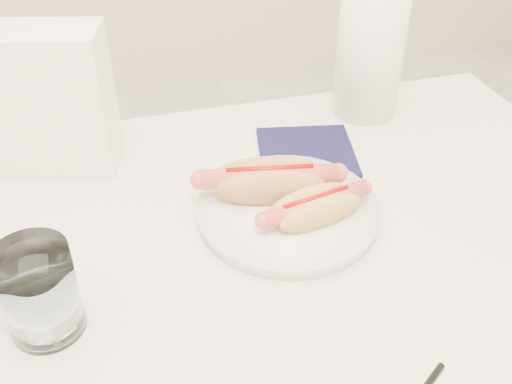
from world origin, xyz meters
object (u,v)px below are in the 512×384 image
object	(u,v)px
hotdog_right	(315,208)
plate	(288,213)
hotdog_left	(270,181)
water_glass	(40,292)
paper_towel_roll	(371,44)
table	(217,305)
napkin_box	(54,101)

from	to	relation	value
hotdog_right	plate	bearing A→B (deg)	116.57
hotdog_left	hotdog_right	size ratio (longest dim) A/B	1.23
plate	water_glass	size ratio (longest dim) A/B	2.14
hotdog_right	paper_towel_roll	size ratio (longest dim) A/B	0.62
table	hotdog_right	size ratio (longest dim) A/B	7.93
hotdog_left	napkin_box	world-z (taller)	napkin_box
water_glass	napkin_box	bearing A→B (deg)	85.12
napkin_box	paper_towel_roll	size ratio (longest dim) A/B	0.86
hotdog_left	water_glass	xyz separation A→B (m)	(-0.29, -0.14, 0.01)
plate	napkin_box	world-z (taller)	napkin_box
plate	paper_towel_roll	world-z (taller)	paper_towel_roll
paper_towel_roll	plate	bearing A→B (deg)	-131.80
hotdog_left	paper_towel_roll	distance (m)	0.33
plate	hotdog_right	size ratio (longest dim) A/B	1.55
table	paper_towel_roll	world-z (taller)	paper_towel_roll
plate	napkin_box	size ratio (longest dim) A/B	1.11
hotdog_left	water_glass	bearing A→B (deg)	-143.74
plate	napkin_box	distance (m)	0.37
plate	paper_towel_roll	xyz separation A→B (m)	(0.22, 0.25, 0.11)
water_glass	napkin_box	size ratio (longest dim) A/B	0.52
napkin_box	paper_towel_roll	bearing A→B (deg)	17.68
paper_towel_roll	water_glass	bearing A→B (deg)	-146.39
table	hotdog_left	size ratio (longest dim) A/B	6.47
hotdog_left	paper_towel_roll	xyz separation A→B (m)	(0.24, 0.21, 0.08)
hotdog_right	napkin_box	distance (m)	0.40
hotdog_right	paper_towel_roll	world-z (taller)	paper_towel_roll
plate	hotdog_left	distance (m)	0.05
hotdog_right	napkin_box	size ratio (longest dim) A/B	0.72
napkin_box	water_glass	bearing A→B (deg)	-80.19
plate	napkin_box	xyz separation A→B (m)	(-0.28, 0.22, 0.10)
plate	hotdog_left	world-z (taller)	hotdog_left
water_glass	paper_towel_roll	size ratio (longest dim) A/B	0.44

